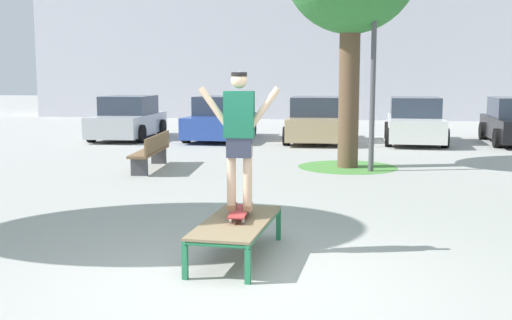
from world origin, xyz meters
TOP-DOWN VIEW (x-y plane):
  - ground_plane at (0.00, 0.00)m, footprint 120.00×120.00m
  - skate_box at (-0.19, 0.81)m, footprint 0.87×1.94m
  - skateboard at (-0.19, 0.96)m, footprint 0.25×0.81m
  - skater at (-0.19, 0.96)m, footprint 1.00×0.30m
  - grass_patch_mid_back at (1.05, 8.70)m, footprint 2.40×2.40m
  - car_silver at (-6.68, 14.55)m, footprint 2.06×4.27m
  - car_blue at (-3.39, 14.79)m, footprint 2.03×4.26m
  - car_tan at (-0.12, 14.60)m, footprint 2.01×4.24m
  - car_white at (3.17, 14.68)m, footprint 2.05×4.26m
  - park_bench at (-3.52, 7.61)m, footprint 0.64×2.43m
  - light_post at (1.59, 8.12)m, footprint 0.36×0.36m

SIDE VIEW (x-z plane):
  - ground_plane at x=0.00m, z-range 0.00..0.00m
  - grass_patch_mid_back at x=1.05m, z-range 0.00..0.01m
  - skate_box at x=-0.19m, z-range 0.18..0.64m
  - park_bench at x=-3.52m, z-range 0.03..0.86m
  - skateboard at x=-0.19m, z-range 0.49..0.58m
  - car_silver at x=-6.68m, z-range -0.06..1.44m
  - car_blue at x=-3.39m, z-range -0.06..1.44m
  - car_tan at x=-0.12m, z-range -0.06..1.44m
  - car_white at x=3.17m, z-range -0.06..1.44m
  - skater at x=-0.19m, z-range 0.68..2.38m
  - light_post at x=1.59m, z-range 0.91..6.74m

